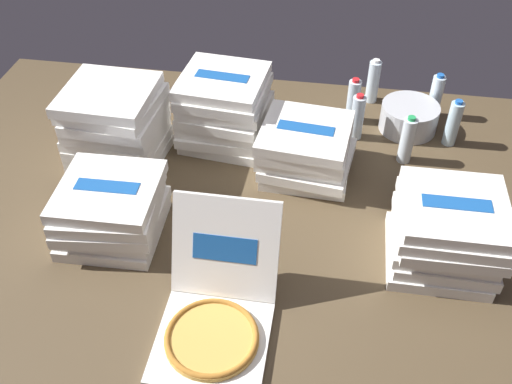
{
  "coord_description": "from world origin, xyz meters",
  "views": [
    {
      "loc": [
        0.25,
        -1.61,
        1.69
      ],
      "look_at": [
        -0.02,
        0.1,
        0.14
      ],
      "focal_mm": 40.89,
      "sensor_mm": 36.0,
      "label": 1
    }
  ],
  "objects_px": {
    "water_bottle_0": "(373,81)",
    "water_bottle_3": "(357,117)",
    "open_pizza_box": "(216,312)",
    "water_bottle_5": "(353,101)",
    "pizza_stack_left_mid": "(111,210)",
    "pizza_stack_right_far": "(446,232)",
    "ice_bucket": "(409,117)",
    "water_bottle_1": "(453,123)",
    "pizza_stack_left_far": "(225,109)",
    "water_bottle_4": "(436,97)",
    "pizza_stack_center_near": "(306,150)",
    "water_bottle_2": "(407,140)",
    "pizza_stack_left_near": "(116,126)"
  },
  "relations": [
    {
      "from": "pizza_stack_left_mid",
      "to": "pizza_stack_left_far",
      "type": "bearing_deg",
      "value": 65.68
    },
    {
      "from": "water_bottle_0",
      "to": "water_bottle_3",
      "type": "bearing_deg",
      "value": -101.98
    },
    {
      "from": "water_bottle_4",
      "to": "water_bottle_3",
      "type": "bearing_deg",
      "value": -147.41
    },
    {
      "from": "pizza_stack_left_near",
      "to": "water_bottle_5",
      "type": "relative_size",
      "value": 1.74
    },
    {
      "from": "water_bottle_1",
      "to": "water_bottle_4",
      "type": "distance_m",
      "value": 0.23
    },
    {
      "from": "pizza_stack_right_far",
      "to": "water_bottle_1",
      "type": "xyz_separation_m",
      "value": [
        0.1,
        0.76,
        -0.03
      ]
    },
    {
      "from": "open_pizza_box",
      "to": "ice_bucket",
      "type": "distance_m",
      "value": 1.47
    },
    {
      "from": "pizza_stack_left_far",
      "to": "water_bottle_5",
      "type": "xyz_separation_m",
      "value": [
        0.6,
        0.24,
        -0.05
      ]
    },
    {
      "from": "pizza_stack_left_far",
      "to": "pizza_stack_center_near",
      "type": "bearing_deg",
      "value": -25.32
    },
    {
      "from": "pizza_stack_left_far",
      "to": "water_bottle_4",
      "type": "height_order",
      "value": "pizza_stack_left_far"
    },
    {
      "from": "pizza_stack_left_mid",
      "to": "water_bottle_0",
      "type": "height_order",
      "value": "water_bottle_0"
    },
    {
      "from": "pizza_stack_left_far",
      "to": "water_bottle_4",
      "type": "distance_m",
      "value": 1.06
    },
    {
      "from": "water_bottle_0",
      "to": "open_pizza_box",
      "type": "bearing_deg",
      "value": -108.45
    },
    {
      "from": "pizza_stack_left_mid",
      "to": "water_bottle_2",
      "type": "height_order",
      "value": "water_bottle_2"
    },
    {
      "from": "pizza_stack_left_near",
      "to": "pizza_stack_center_near",
      "type": "bearing_deg",
      "value": 3.4
    },
    {
      "from": "pizza_stack_center_near",
      "to": "water_bottle_5",
      "type": "height_order",
      "value": "water_bottle_5"
    },
    {
      "from": "water_bottle_3",
      "to": "water_bottle_5",
      "type": "distance_m",
      "value": 0.14
    },
    {
      "from": "open_pizza_box",
      "to": "water_bottle_3",
      "type": "distance_m",
      "value": 1.26
    },
    {
      "from": "pizza_stack_right_far",
      "to": "water_bottle_5",
      "type": "relative_size",
      "value": 1.67
    },
    {
      "from": "water_bottle_4",
      "to": "ice_bucket",
      "type": "bearing_deg",
      "value": -133.79
    },
    {
      "from": "open_pizza_box",
      "to": "water_bottle_2",
      "type": "distance_m",
      "value": 1.23
    },
    {
      "from": "pizza_stack_center_near",
      "to": "ice_bucket",
      "type": "bearing_deg",
      "value": 40.71
    },
    {
      "from": "pizza_stack_right_far",
      "to": "water_bottle_1",
      "type": "bearing_deg",
      "value": 82.52
    },
    {
      "from": "pizza_stack_left_mid",
      "to": "water_bottle_3",
      "type": "bearing_deg",
      "value": 40.53
    },
    {
      "from": "water_bottle_0",
      "to": "water_bottle_3",
      "type": "relative_size",
      "value": 1.0
    },
    {
      "from": "water_bottle_4",
      "to": "water_bottle_5",
      "type": "xyz_separation_m",
      "value": [
        -0.4,
        -0.11,
        0.0
      ]
    },
    {
      "from": "ice_bucket",
      "to": "water_bottle_1",
      "type": "xyz_separation_m",
      "value": [
        0.19,
        -0.09,
        0.05
      ]
    },
    {
      "from": "pizza_stack_left_mid",
      "to": "water_bottle_3",
      "type": "height_order",
      "value": "water_bottle_3"
    },
    {
      "from": "pizza_stack_left_mid",
      "to": "water_bottle_2",
      "type": "distance_m",
      "value": 1.33
    },
    {
      "from": "open_pizza_box",
      "to": "water_bottle_5",
      "type": "relative_size",
      "value": 2.23
    },
    {
      "from": "pizza_stack_left_near",
      "to": "water_bottle_4",
      "type": "relative_size",
      "value": 1.74
    },
    {
      "from": "pizza_stack_left_near",
      "to": "water_bottle_3",
      "type": "xyz_separation_m",
      "value": [
        1.06,
        0.34,
        -0.07
      ]
    },
    {
      "from": "pizza_stack_left_near",
      "to": "water_bottle_1",
      "type": "xyz_separation_m",
      "value": [
        1.51,
        0.36,
        -0.07
      ]
    },
    {
      "from": "pizza_stack_left_mid",
      "to": "pizza_stack_right_far",
      "type": "bearing_deg",
      "value": 2.52
    },
    {
      "from": "pizza_stack_center_near",
      "to": "water_bottle_2",
      "type": "distance_m",
      "value": 0.47
    },
    {
      "from": "pizza_stack_left_mid",
      "to": "ice_bucket",
      "type": "distance_m",
      "value": 1.5
    },
    {
      "from": "pizza_stack_center_near",
      "to": "water_bottle_2",
      "type": "xyz_separation_m",
      "value": [
        0.44,
        0.15,
        -0.0
      ]
    },
    {
      "from": "water_bottle_1",
      "to": "water_bottle_3",
      "type": "height_order",
      "value": "same"
    },
    {
      "from": "ice_bucket",
      "to": "water_bottle_2",
      "type": "relative_size",
      "value": 1.16
    },
    {
      "from": "pizza_stack_left_far",
      "to": "water_bottle_3",
      "type": "xyz_separation_m",
      "value": [
        0.62,
        0.1,
        -0.05
      ]
    },
    {
      "from": "water_bottle_1",
      "to": "open_pizza_box",
      "type": "bearing_deg",
      "value": -126.22
    },
    {
      "from": "open_pizza_box",
      "to": "water_bottle_3",
      "type": "relative_size",
      "value": 2.23
    },
    {
      "from": "pizza_stack_left_near",
      "to": "water_bottle_3",
      "type": "distance_m",
      "value": 1.12
    },
    {
      "from": "pizza_stack_right_far",
      "to": "water_bottle_1",
      "type": "distance_m",
      "value": 0.77
    },
    {
      "from": "water_bottle_4",
      "to": "pizza_stack_left_mid",
      "type": "bearing_deg",
      "value": -141.6
    },
    {
      "from": "open_pizza_box",
      "to": "pizza_stack_left_near",
      "type": "bearing_deg",
      "value": 126.61
    },
    {
      "from": "water_bottle_3",
      "to": "water_bottle_1",
      "type": "bearing_deg",
      "value": 2.58
    },
    {
      "from": "pizza_stack_left_far",
      "to": "water_bottle_1",
      "type": "relative_size",
      "value": 1.81
    },
    {
      "from": "pizza_stack_center_near",
      "to": "pizza_stack_right_far",
      "type": "height_order",
      "value": "pizza_stack_right_far"
    },
    {
      "from": "open_pizza_box",
      "to": "pizza_stack_center_near",
      "type": "distance_m",
      "value": 0.92
    }
  ]
}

